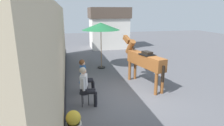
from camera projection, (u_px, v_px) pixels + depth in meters
name	position (u px, v px, depth m)	size (l,w,h in m)	color
ground_plane	(112.00, 73.00, 10.20)	(40.00, 40.00, 0.00)	#56565B
pub_facade_wall	(59.00, 53.00, 7.84)	(0.34, 14.00, 3.40)	#CCB793
distant_cottage	(109.00, 27.00, 16.93)	(3.40, 2.60, 3.50)	silver
seated_visitor_near	(86.00, 85.00, 6.49)	(0.61, 0.48, 1.39)	black
seated_visitor_far	(85.00, 75.00, 7.51)	(0.61, 0.49, 1.39)	#194C99
saddled_horse_center	(143.00, 60.00, 8.27)	(1.00, 2.94, 2.06)	brown
flower_planter_near	(74.00, 121.00, 5.11)	(0.43, 0.43, 0.64)	beige
cafe_parasol	(101.00, 27.00, 10.53)	(2.10, 2.10, 2.58)	black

